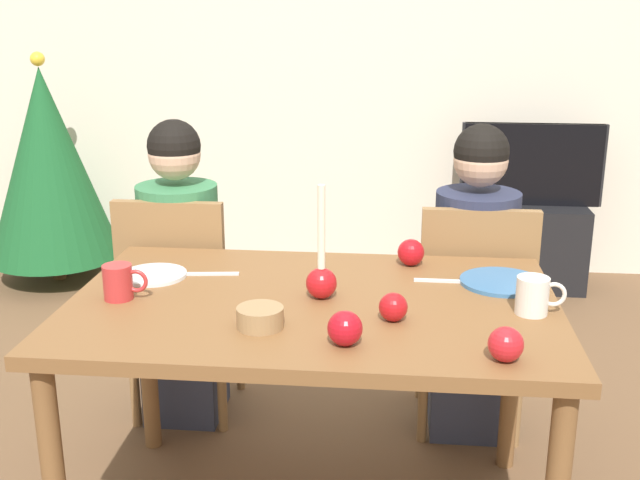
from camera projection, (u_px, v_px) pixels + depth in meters
The scene contains 21 objects.
back_wall at pixel (361, 52), 4.54m from camera, with size 6.40×0.10×2.60m, color beige.
dining_table at pixel (313, 327), 2.25m from camera, with size 1.40×0.90×0.75m.
chair_left at pixel (180, 295), 2.93m from camera, with size 0.40×0.40×0.90m.
chair_right at pixel (473, 306), 2.82m from camera, with size 0.40×0.40×0.90m.
person_left_child at pixel (181, 278), 2.94m from camera, with size 0.30×0.30×1.17m.
person_right_child at pixel (473, 288), 2.84m from camera, with size 0.30×0.30×1.17m.
tv_stand at pixel (526, 245), 4.47m from camera, with size 0.64×0.40×0.48m, color black.
tv at pixel (532, 164), 4.33m from camera, with size 0.79×0.05×0.46m.
christmas_tree at pixel (48, 165), 4.44m from camera, with size 0.75×0.75×1.32m.
candle_centerpiece at pixel (321, 275), 2.22m from camera, with size 0.09×0.09×0.33m.
plate_left at pixel (154, 275), 2.42m from camera, with size 0.20×0.20×0.01m, color silver.
plate_right at pixel (502, 282), 2.35m from camera, with size 0.25×0.25×0.01m, color teal.
mug_left at pixel (119, 282), 2.22m from camera, with size 0.13×0.08×0.10m.
mug_right at pixel (534, 295), 2.11m from camera, with size 0.14×0.09×0.10m.
fork_left at pixel (210, 274), 2.43m from camera, with size 0.18×0.01×0.01m, color silver.
fork_right at pixel (443, 281), 2.37m from camera, with size 0.18×0.01×0.01m, color silver.
bowl_walnuts at pixel (260, 317), 2.03m from camera, with size 0.12×0.12×0.06m, color #99754C.
apple_near_candle at pixel (506, 344), 1.83m from camera, with size 0.09×0.09×0.09m, color red.
apple_by_left_plate at pixel (411, 252), 2.51m from camera, with size 0.09×0.09×0.09m, color #B31017.
apple_by_right_mug at pixel (393, 307), 2.07m from camera, with size 0.08×0.08×0.08m, color #B31318.
apple_far_edge at pixel (345, 328), 1.92m from camera, with size 0.09×0.09×0.09m, color #B2101B.
Camera 1 is at (0.23, -2.07, 1.56)m, focal length 43.53 mm.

